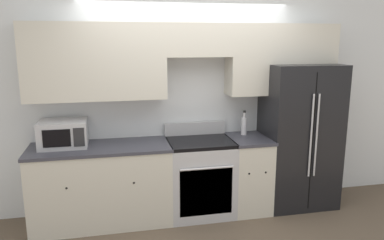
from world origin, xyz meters
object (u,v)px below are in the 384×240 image
at_px(microwave, 63,134).
at_px(bottle, 244,125).
at_px(oven_range, 200,177).
at_px(refrigerator, 297,135).

relative_size(microwave, bottle, 1.69).
relative_size(oven_range, bottle, 3.54).
xyz_separation_m(oven_range, bottle, (0.60, 0.15, 0.57)).
bearing_deg(microwave, refrigerator, -0.26).
distance_m(refrigerator, microwave, 2.82).
relative_size(oven_range, refrigerator, 0.60).
bearing_deg(microwave, bottle, 1.77).
bearing_deg(bottle, microwave, -178.23).
height_order(microwave, bottle, bottle).
bearing_deg(bottle, oven_range, -165.72).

